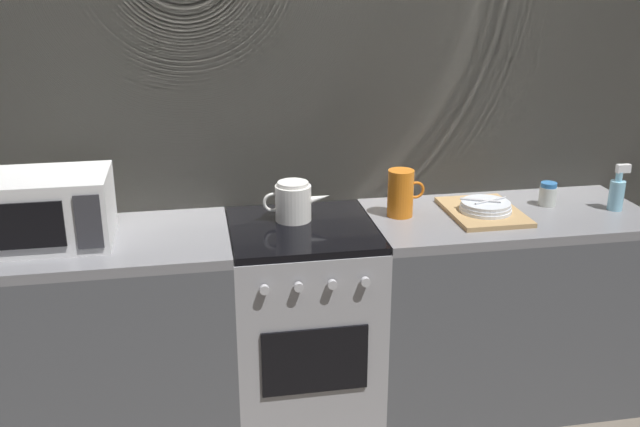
{
  "coord_description": "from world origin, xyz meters",
  "views": [
    {
      "loc": [
        -0.42,
        -2.73,
        1.94
      ],
      "look_at": [
        0.07,
        0.0,
        0.95
      ],
      "focal_mm": 40.62,
      "sensor_mm": 36.0,
      "label": 1
    }
  ],
  "objects_px": {
    "spray_bottle": "(617,192)",
    "kettle": "(293,202)",
    "stove_unit": "(303,324)",
    "spice_jar": "(548,194)",
    "microwave": "(49,209)",
    "dish_pile": "(484,209)",
    "pitcher": "(401,193)"
  },
  "relations": [
    {
      "from": "spray_bottle",
      "to": "kettle",
      "type": "bearing_deg",
      "value": 175.1
    },
    {
      "from": "stove_unit",
      "to": "spice_jar",
      "type": "height_order",
      "value": "spice_jar"
    },
    {
      "from": "kettle",
      "to": "spice_jar",
      "type": "bearing_deg",
      "value": -0.69
    },
    {
      "from": "stove_unit",
      "to": "microwave",
      "type": "relative_size",
      "value": 1.96
    },
    {
      "from": "kettle",
      "to": "spice_jar",
      "type": "relative_size",
      "value": 2.71
    },
    {
      "from": "microwave",
      "to": "spray_bottle",
      "type": "distance_m",
      "value": 2.34
    },
    {
      "from": "spray_bottle",
      "to": "stove_unit",
      "type": "bearing_deg",
      "value": 178.36
    },
    {
      "from": "spice_jar",
      "to": "dish_pile",
      "type": "bearing_deg",
      "value": -168.23
    },
    {
      "from": "dish_pile",
      "to": "microwave",
      "type": "bearing_deg",
      "value": -179.89
    },
    {
      "from": "pitcher",
      "to": "spray_bottle",
      "type": "xyz_separation_m",
      "value": [
        0.94,
        -0.09,
        -0.02
      ]
    },
    {
      "from": "pitcher",
      "to": "dish_pile",
      "type": "xyz_separation_m",
      "value": [
        0.35,
        -0.05,
        -0.08
      ]
    },
    {
      "from": "spice_jar",
      "to": "stove_unit",
      "type": "bearing_deg",
      "value": -176.56
    },
    {
      "from": "stove_unit",
      "to": "microwave",
      "type": "height_order",
      "value": "microwave"
    },
    {
      "from": "dish_pile",
      "to": "spray_bottle",
      "type": "height_order",
      "value": "spray_bottle"
    },
    {
      "from": "dish_pile",
      "to": "spice_jar",
      "type": "xyz_separation_m",
      "value": [
        0.32,
        0.07,
        0.03
      ]
    },
    {
      "from": "kettle",
      "to": "stove_unit",
      "type": "bearing_deg",
      "value": -73.67
    },
    {
      "from": "microwave",
      "to": "dish_pile",
      "type": "height_order",
      "value": "microwave"
    },
    {
      "from": "dish_pile",
      "to": "pitcher",
      "type": "bearing_deg",
      "value": 171.28
    },
    {
      "from": "dish_pile",
      "to": "kettle",
      "type": "bearing_deg",
      "value": 174.3
    },
    {
      "from": "stove_unit",
      "to": "dish_pile",
      "type": "bearing_deg",
      "value": -0.04
    },
    {
      "from": "pitcher",
      "to": "dish_pile",
      "type": "distance_m",
      "value": 0.37
    },
    {
      "from": "microwave",
      "to": "kettle",
      "type": "height_order",
      "value": "microwave"
    },
    {
      "from": "microwave",
      "to": "kettle",
      "type": "relative_size",
      "value": 1.62
    },
    {
      "from": "spice_jar",
      "to": "pitcher",
      "type": "bearing_deg",
      "value": -178.94
    },
    {
      "from": "kettle",
      "to": "spice_jar",
      "type": "xyz_separation_m",
      "value": [
        1.13,
        -0.01,
        -0.03
      ]
    },
    {
      "from": "pitcher",
      "to": "dish_pile",
      "type": "bearing_deg",
      "value": -8.72
    },
    {
      "from": "microwave",
      "to": "dish_pile",
      "type": "bearing_deg",
      "value": 0.11
    },
    {
      "from": "dish_pile",
      "to": "spice_jar",
      "type": "bearing_deg",
      "value": 11.77
    },
    {
      "from": "spice_jar",
      "to": "spray_bottle",
      "type": "xyz_separation_m",
      "value": [
        0.26,
        -0.11,
        0.03
      ]
    },
    {
      "from": "microwave",
      "to": "dish_pile",
      "type": "distance_m",
      "value": 1.76
    },
    {
      "from": "spice_jar",
      "to": "spray_bottle",
      "type": "relative_size",
      "value": 0.52
    },
    {
      "from": "dish_pile",
      "to": "spray_bottle",
      "type": "distance_m",
      "value": 0.59
    }
  ]
}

